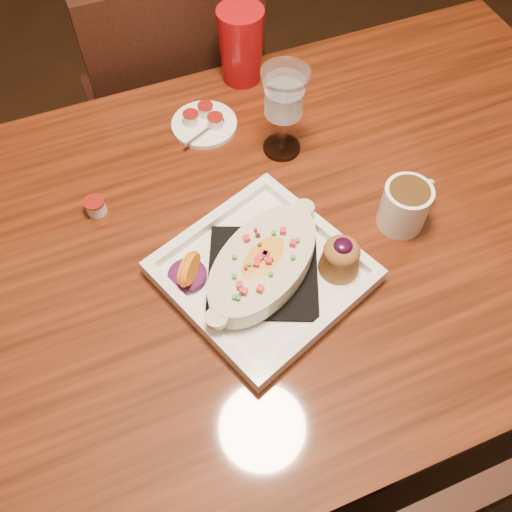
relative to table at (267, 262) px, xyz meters
name	(u,v)px	position (x,y,z in m)	size (l,w,h in m)	color
floor	(263,386)	(0.00, 0.00, -0.65)	(7.00, 7.00, 0.00)	black
table	(267,262)	(0.00, 0.00, 0.00)	(1.50, 0.90, 0.75)	maroon
chair_far	(176,108)	(0.00, 0.63, -0.15)	(0.42, 0.42, 0.93)	black
plate	(268,267)	(-0.04, -0.08, 0.13)	(0.37, 0.37, 0.08)	white
coffee_mug	(406,204)	(0.23, -0.07, 0.14)	(0.11, 0.08, 0.09)	white
goblet	(284,98)	(0.10, 0.17, 0.22)	(0.09, 0.09, 0.18)	silver
saucer	(204,123)	(-0.02, 0.29, 0.11)	(0.13, 0.13, 0.09)	white
creamer_loose	(95,206)	(-0.27, 0.16, 0.11)	(0.04, 0.04, 0.03)	white
red_tumbler	(241,46)	(0.11, 0.40, 0.18)	(0.10, 0.10, 0.16)	#A90C11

